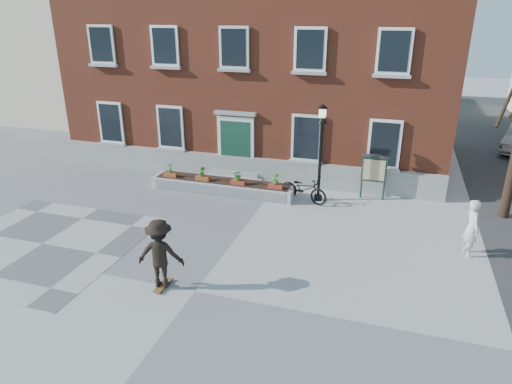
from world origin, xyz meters
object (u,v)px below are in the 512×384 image
(bicycle, at_px, (304,189))
(lamp_post, at_px, (321,140))
(notice_board, at_px, (374,169))
(bystander, at_px, (472,228))
(skateboarder, at_px, (160,254))

(bicycle, bearing_deg, lamp_post, -41.92)
(notice_board, bearing_deg, lamp_post, -158.49)
(bystander, relative_size, lamp_post, 0.48)
(bystander, height_order, lamp_post, lamp_post)
(skateboarder, bearing_deg, notice_board, 58.92)
(bicycle, height_order, bystander, bystander)
(bystander, bearing_deg, bicycle, 49.39)
(notice_board, distance_m, skateboarder, 9.84)
(lamp_post, bearing_deg, notice_board, 21.51)
(bystander, bearing_deg, skateboarder, 102.95)
(bystander, distance_m, skateboarder, 9.51)
(notice_board, height_order, skateboarder, skateboarder)
(notice_board, relative_size, skateboarder, 0.91)
(bicycle, height_order, notice_board, notice_board)
(bicycle, relative_size, notice_board, 1.11)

